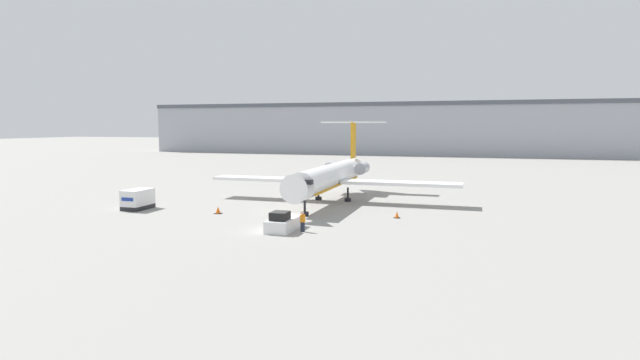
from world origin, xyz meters
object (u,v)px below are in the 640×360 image
at_px(pushback_tug, 284,223).
at_px(traffic_cone_right, 397,215).
at_px(traffic_cone_left, 218,210).
at_px(worker_near_tug, 303,221).
at_px(airplane_main, 331,176).
at_px(luggage_cart, 138,199).

distance_m(pushback_tug, traffic_cone_right, 12.07).
height_order(traffic_cone_left, traffic_cone_right, traffic_cone_left).
xyz_separation_m(worker_near_tug, traffic_cone_right, (6.72, 8.70, -0.57)).
xyz_separation_m(airplane_main, worker_near_tug, (2.28, -17.05, -2.21)).
height_order(luggage_cart, traffic_cone_right, luggage_cart).
bearing_deg(airplane_main, luggage_cart, -148.46).
bearing_deg(pushback_tug, worker_near_tug, -3.51).
relative_size(luggage_cart, worker_near_tug, 1.99).
bearing_deg(luggage_cart, airplane_main, 31.54).
relative_size(luggage_cart, traffic_cone_right, 5.09).
relative_size(worker_near_tug, traffic_cone_left, 2.32).
bearing_deg(luggage_cart, worker_near_tug, -15.31).
distance_m(airplane_main, traffic_cone_left, 14.63).
relative_size(airplane_main, worker_near_tug, 17.58).
distance_m(worker_near_tug, traffic_cone_right, 11.01).
distance_m(luggage_cart, traffic_cone_right, 27.68).
distance_m(airplane_main, pushback_tug, 17.13).
xyz_separation_m(traffic_cone_left, traffic_cone_right, (17.90, 2.93, -0.03)).
bearing_deg(traffic_cone_left, pushback_tug, -31.00).
relative_size(airplane_main, luggage_cart, 8.85).
relative_size(pushback_tug, worker_near_tug, 2.62).
bearing_deg(luggage_cart, pushback_tug, -16.35).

